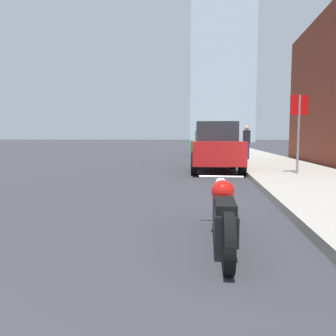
# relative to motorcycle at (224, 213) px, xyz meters

# --- Properties ---
(sidewalk) EXTENTS (3.25, 240.00, 0.15)m
(sidewalk) POSITION_rel_motorcycle_xyz_m (2.69, 35.50, -0.28)
(sidewalk) COLOR #9E998E
(sidewalk) RESTS_ON ground_plane
(distant_tower) EXTENTS (17.84, 17.84, 80.44)m
(distant_tower) POSITION_rel_motorcycle_xyz_m (3.83, 96.99, 39.87)
(distant_tower) COLOR silver
(distant_tower) RESTS_ON ground_plane
(motorcycle) EXTENTS (0.62, 2.35, 0.72)m
(motorcycle) POSITION_rel_motorcycle_xyz_m (0.00, 0.00, 0.00)
(motorcycle) COLOR black
(motorcycle) RESTS_ON ground_plane
(parked_car_red) EXTENTS (1.94, 4.11, 1.81)m
(parked_car_red) POSITION_rel_motorcycle_xyz_m (0.09, 8.28, 0.55)
(parked_car_red) COLOR red
(parked_car_red) RESTS_ON ground_plane
(parked_car_green) EXTENTS (2.27, 4.23, 1.74)m
(parked_car_green) POSITION_rel_motorcycle_xyz_m (-0.16, 19.48, 0.50)
(parked_car_green) COLOR #1E6B33
(parked_car_green) RESTS_ON ground_plane
(parked_car_blue) EXTENTS (1.99, 4.06, 1.65)m
(parked_car_blue) POSITION_rel_motorcycle_xyz_m (0.00, 32.31, 0.48)
(parked_car_blue) COLOR #1E3899
(parked_car_blue) RESTS_ON ground_plane
(parked_car_white) EXTENTS (2.11, 4.65, 1.73)m
(parked_car_white) POSITION_rel_motorcycle_xyz_m (-0.08, 44.54, 0.52)
(parked_car_white) COLOR silver
(parked_car_white) RESTS_ON ground_plane
(parked_car_yellow) EXTENTS (2.03, 4.10, 1.80)m
(parked_car_yellow) POSITION_rel_motorcycle_xyz_m (-0.24, 57.33, 0.53)
(parked_car_yellow) COLOR gold
(parked_car_yellow) RESTS_ON ground_plane
(stop_sign) EXTENTS (0.57, 0.26, 2.39)m
(stop_sign) POSITION_rel_motorcycle_xyz_m (2.56, 6.56, 1.42)
(stop_sign) COLOR slate
(stop_sign) RESTS_ON sidewalk
(pedestrian) EXTENTS (0.36, 0.24, 1.73)m
(pedestrian) POSITION_rel_motorcycle_xyz_m (1.79, 13.35, 0.68)
(pedestrian) COLOR #1E2347
(pedestrian) RESTS_ON sidewalk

